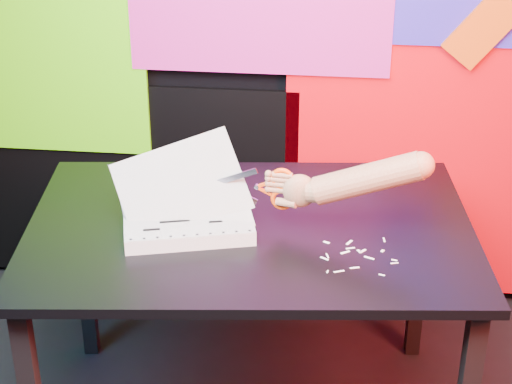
# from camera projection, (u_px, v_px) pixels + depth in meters

# --- Properties ---
(room) EXTENTS (3.01, 3.01, 2.71)m
(room) POSITION_uv_depth(u_px,v_px,m) (306.00, 124.00, 1.65)
(room) COLOR black
(room) RESTS_ON ground
(backdrop) EXTENTS (2.88, 0.05, 2.08)m
(backdrop) POSITION_uv_depth(u_px,v_px,m) (344.00, 73.00, 3.12)
(backdrop) COLOR red
(backdrop) RESTS_ON ground
(work_table) EXTENTS (1.40, 1.01, 0.75)m
(work_table) POSITION_uv_depth(u_px,v_px,m) (250.00, 248.00, 2.56)
(work_table) COLOR black
(work_table) RESTS_ON ground
(printout_stack) EXTENTS (0.45, 0.36, 0.28)m
(printout_stack) POSITION_uv_depth(u_px,v_px,m) (187.00, 219.00, 2.50)
(printout_stack) COLOR silver
(printout_stack) RESTS_ON work_table
(scissors) EXTENTS (0.23, 0.03, 0.13)m
(scissors) POSITION_uv_depth(u_px,v_px,m) (277.00, 189.00, 2.46)
(scissors) COLOR #A3ABC2
(scissors) RESTS_ON printout_stack
(hand_forearm) EXTENTS (0.46, 0.12, 0.21)m
(hand_forearm) POSITION_uv_depth(u_px,v_px,m) (356.00, 180.00, 2.40)
(hand_forearm) COLOR tan
(hand_forearm) RESTS_ON work_table
(paper_clippings) EXTENTS (0.22, 0.21, 0.00)m
(paper_clippings) POSITION_uv_depth(u_px,v_px,m) (355.00, 255.00, 2.37)
(paper_clippings) COLOR white
(paper_clippings) RESTS_ON work_table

